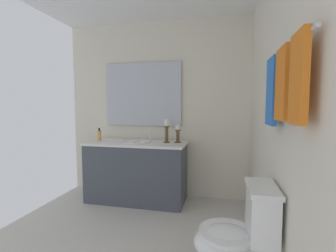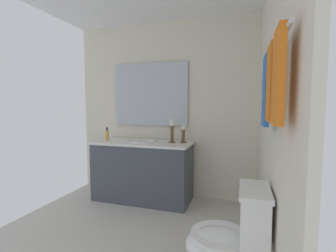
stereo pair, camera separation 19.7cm
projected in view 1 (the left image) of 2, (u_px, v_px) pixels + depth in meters
floor at (124, 237)px, 2.33m from camera, size 2.43×2.62×0.02m
wall_back at (272, 112)px, 1.94m from camera, size 2.43×0.04×2.45m
wall_left at (157, 110)px, 3.41m from camera, size 0.04×2.62×2.45m
vanity_cabinet at (137, 171)px, 3.20m from camera, size 0.58×1.33×0.80m
sink_basin at (137, 145)px, 3.17m from camera, size 0.40×0.40×0.24m
mirror at (143, 94)px, 3.39m from camera, size 0.02×1.11×0.89m
candle_holder_tall at (178, 133)px, 3.11m from camera, size 0.09×0.09×0.23m
candle_holder_short at (167, 130)px, 3.10m from camera, size 0.09×0.09×0.31m
soap_bottle at (99, 136)px, 3.26m from camera, size 0.06×0.06×0.18m
toilet at (237, 239)px, 1.62m from camera, size 0.39×0.54×0.75m
towel_bar at (287, 51)px, 1.28m from camera, size 0.85×0.02×0.02m
towel_near_vanity at (272, 92)px, 1.58m from camera, size 0.23×0.03×0.45m
towel_center at (282, 84)px, 1.30m from camera, size 0.22×0.03×0.40m
towel_near_corner at (299, 78)px, 1.03m from camera, size 0.19×0.03×0.40m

